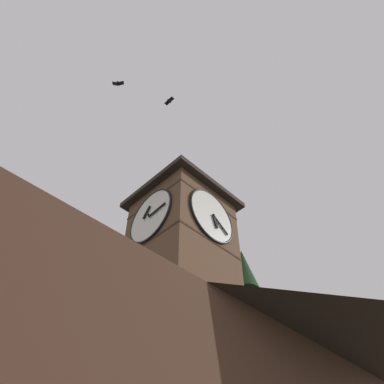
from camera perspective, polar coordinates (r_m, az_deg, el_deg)
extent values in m
pyramid|color=#2D231E|center=(13.02, -3.59, -24.02)|extent=(16.07, 10.96, 2.41)
cube|color=brown|center=(15.75, -1.74, -10.52)|extent=(3.63, 3.63, 6.13)
cube|color=#432E20|center=(14.54, -1.95, -18.06)|extent=(3.67, 3.67, 0.10)
cube|color=#432E20|center=(15.73, -1.74, -10.62)|extent=(3.67, 3.67, 0.10)
cube|color=#432E20|center=(17.15, -1.57, -4.31)|extent=(3.67, 3.67, 0.10)
cylinder|color=white|center=(15.56, 3.10, -3.79)|extent=(2.56, 0.10, 2.56)
torus|color=black|center=(15.54, 3.16, -3.75)|extent=(2.66, 0.10, 2.66)
cube|color=black|center=(15.37, 3.68, -4.64)|extent=(0.32, 0.04, 0.64)
cube|color=black|center=(15.57, 4.50, -5.17)|extent=(0.92, 0.04, 0.65)
sphere|color=black|center=(15.50, 3.39, -3.60)|extent=(0.10, 0.10, 0.10)
cylinder|color=white|center=(15.63, -6.52, -3.76)|extent=(0.10, 2.56, 2.56)
torus|color=black|center=(15.62, -6.59, -3.71)|extent=(0.10, 2.66, 2.66)
cube|color=black|center=(15.87, -7.15, -3.19)|extent=(0.04, 0.47, 0.59)
cube|color=black|center=(15.24, -5.55, -2.81)|extent=(0.04, 1.05, 0.19)
sphere|color=black|center=(15.58, -6.83, -3.56)|extent=(0.10, 0.10, 0.10)
cube|color=#2D231E|center=(17.77, -1.51, -2.08)|extent=(4.33, 4.33, 0.25)
cylinder|color=tan|center=(18.33, -1.47, -0.28)|extent=(2.21, 2.21, 1.34)
cylinder|color=#2D2319|center=(18.01, -1.49, -1.28)|extent=(2.27, 2.27, 0.10)
cylinder|color=#2D2319|center=(18.33, -1.47, -0.28)|extent=(2.27, 2.27, 0.10)
cylinder|color=#2D2319|center=(18.64, -1.44, 0.68)|extent=(2.27, 2.27, 0.10)
cone|color=#424C5B|center=(19.29, -1.40, 2.49)|extent=(2.51, 2.51, 1.31)
sphere|color=#2D3847|center=(19.86, -1.36, 3.95)|extent=(0.16, 0.16, 0.16)
cone|color=black|center=(20.77, -11.45, -24.91)|extent=(3.52, 3.52, 3.46)
cone|color=black|center=(21.89, -10.35, -18.04)|extent=(2.01, 2.01, 3.66)
cone|color=#1B3B22|center=(21.72, 9.95, -26.14)|extent=(4.23, 4.23, 3.75)
cone|color=#173721|center=(22.50, 9.23, -21.02)|extent=(3.43, 3.43, 3.58)
cone|color=#173C21|center=(23.35, 8.66, -16.73)|extent=(2.63, 2.63, 2.99)
cone|color=#1B361C|center=(24.53, 8.07, -12.03)|extent=(1.83, 1.83, 3.13)
ellipsoid|color=black|center=(20.57, -3.59, 14.08)|extent=(0.28, 0.16, 0.16)
cube|color=black|center=(20.51, -3.29, 14.34)|extent=(0.20, 0.30, 0.04)
cube|color=black|center=(20.63, -3.88, 13.83)|extent=(0.20, 0.30, 0.04)
ellipsoid|color=black|center=(21.82, -11.54, 16.36)|extent=(0.33, 0.31, 0.16)
cube|color=black|center=(21.86, -11.99, 16.30)|extent=(0.37, 0.38, 0.16)
cube|color=black|center=(21.78, -11.09, 16.41)|extent=(0.37, 0.38, 0.16)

